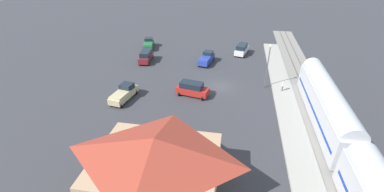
{
  "coord_description": "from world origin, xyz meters",
  "views": [
    {
      "loc": [
        -2.15,
        38.25,
        19.98
      ],
      "look_at": [
        3.65,
        5.64,
        1.0
      ],
      "focal_mm": 24.35,
      "sensor_mm": 36.0,
      "label": 1
    }
  ],
  "objects_px": {
    "suv_red": "(192,89)",
    "pickup_blue": "(207,58)",
    "station_building": "(156,164)",
    "suv_maroon": "(146,56)",
    "pedestrian_on_platform": "(283,85)",
    "pickup_green": "(149,44)",
    "suv_white": "(242,49)",
    "light_pole_near_platform": "(268,61)",
    "pickup_tan": "(124,93)"
  },
  "relations": [
    {
      "from": "suv_red",
      "to": "pickup_blue",
      "type": "distance_m",
      "value": 13.27
    },
    {
      "from": "station_building",
      "to": "suv_maroon",
      "type": "height_order",
      "value": "station_building"
    },
    {
      "from": "pedestrian_on_platform",
      "to": "suv_red",
      "type": "xyz_separation_m",
      "value": [
        13.79,
        3.43,
        -0.13
      ]
    },
    {
      "from": "pickup_green",
      "to": "station_building",
      "type": "bearing_deg",
      "value": 109.52
    },
    {
      "from": "pedestrian_on_platform",
      "to": "suv_red",
      "type": "bearing_deg",
      "value": 13.99
    },
    {
      "from": "pickup_green",
      "to": "suv_red",
      "type": "distance_m",
      "value": 23.9
    },
    {
      "from": "station_building",
      "to": "suv_white",
      "type": "bearing_deg",
      "value": -100.96
    },
    {
      "from": "suv_white",
      "to": "light_pole_near_platform",
      "type": "relative_size",
      "value": 0.72
    },
    {
      "from": "suv_maroon",
      "to": "light_pole_near_platform",
      "type": "height_order",
      "value": "light_pole_near_platform"
    },
    {
      "from": "suv_white",
      "to": "light_pole_near_platform",
      "type": "height_order",
      "value": "light_pole_near_platform"
    },
    {
      "from": "suv_white",
      "to": "suv_maroon",
      "type": "height_order",
      "value": "same"
    },
    {
      "from": "pickup_blue",
      "to": "station_building",
      "type": "bearing_deg",
      "value": 88.96
    },
    {
      "from": "suv_red",
      "to": "light_pole_near_platform",
      "type": "height_order",
      "value": "light_pole_near_platform"
    },
    {
      "from": "pedestrian_on_platform",
      "to": "suv_white",
      "type": "height_order",
      "value": "suv_white"
    },
    {
      "from": "station_building",
      "to": "light_pole_near_platform",
      "type": "distance_m",
      "value": 25.54
    },
    {
      "from": "station_building",
      "to": "pickup_blue",
      "type": "bearing_deg",
      "value": -91.04
    },
    {
      "from": "suv_white",
      "to": "light_pole_near_platform",
      "type": "distance_m",
      "value": 15.68
    },
    {
      "from": "pickup_tan",
      "to": "suv_white",
      "type": "xyz_separation_m",
      "value": [
        -17.1,
        -22.33,
        0.12
      ]
    },
    {
      "from": "pedestrian_on_platform",
      "to": "light_pole_near_platform",
      "type": "distance_m",
      "value": 4.4
    },
    {
      "from": "station_building",
      "to": "pickup_green",
      "type": "height_order",
      "value": "station_building"
    },
    {
      "from": "station_building",
      "to": "suv_maroon",
      "type": "distance_m",
      "value": 32.35
    },
    {
      "from": "suv_maroon",
      "to": "light_pole_near_platform",
      "type": "bearing_deg",
      "value": 162.18
    },
    {
      "from": "suv_white",
      "to": "suv_maroon",
      "type": "bearing_deg",
      "value": 21.8
    },
    {
      "from": "suv_maroon",
      "to": "pickup_tan",
      "type": "bearing_deg",
      "value": 96.33
    },
    {
      "from": "pedestrian_on_platform",
      "to": "pickup_green",
      "type": "relative_size",
      "value": 0.3
    },
    {
      "from": "station_building",
      "to": "suv_white",
      "type": "relative_size",
      "value": 2.24
    },
    {
      "from": "pickup_tan",
      "to": "suv_maroon",
      "type": "relative_size",
      "value": 1.12
    },
    {
      "from": "suv_red",
      "to": "suv_maroon",
      "type": "distance_m",
      "value": 16.51
    },
    {
      "from": "station_building",
      "to": "suv_white",
      "type": "distance_m",
      "value": 38.44
    },
    {
      "from": "pedestrian_on_platform",
      "to": "pickup_green",
      "type": "bearing_deg",
      "value": -30.83
    },
    {
      "from": "suv_white",
      "to": "pickup_blue",
      "type": "xyz_separation_m",
      "value": [
        6.72,
        6.12,
        -0.12
      ]
    },
    {
      "from": "suv_red",
      "to": "light_pole_near_platform",
      "type": "relative_size",
      "value": 0.71
    },
    {
      "from": "suv_white",
      "to": "suv_maroon",
      "type": "distance_m",
      "value": 20.19
    },
    {
      "from": "suv_red",
      "to": "suv_maroon",
      "type": "bearing_deg",
      "value": -46.02
    },
    {
      "from": "pickup_tan",
      "to": "suv_maroon",
      "type": "xyz_separation_m",
      "value": [
        1.65,
        -14.83,
        0.12
      ]
    },
    {
      "from": "pickup_tan",
      "to": "light_pole_near_platform",
      "type": "distance_m",
      "value": 22.61
    },
    {
      "from": "pickup_green",
      "to": "pickup_blue",
      "type": "distance_m",
      "value": 15.47
    },
    {
      "from": "pickup_green",
      "to": "suv_red",
      "type": "height_order",
      "value": "suv_red"
    },
    {
      "from": "pedestrian_on_platform",
      "to": "suv_red",
      "type": "relative_size",
      "value": 0.33
    },
    {
      "from": "station_building",
      "to": "suv_red",
      "type": "xyz_separation_m",
      "value": [
        -0.02,
        -18.31,
        -2.02
      ]
    },
    {
      "from": "pedestrian_on_platform",
      "to": "pickup_blue",
      "type": "relative_size",
      "value": 0.3
    },
    {
      "from": "pedestrian_on_platform",
      "to": "station_building",
      "type": "bearing_deg",
      "value": 57.58
    },
    {
      "from": "pickup_blue",
      "to": "light_pole_near_platform",
      "type": "xyz_separation_m",
      "value": [
        -10.63,
        8.66,
        3.6
      ]
    },
    {
      "from": "station_building",
      "to": "pickup_blue",
      "type": "relative_size",
      "value": 2.07
    },
    {
      "from": "station_building",
      "to": "pickup_blue",
      "type": "height_order",
      "value": "station_building"
    },
    {
      "from": "suv_maroon",
      "to": "pickup_blue",
      "type": "bearing_deg",
      "value": -173.46
    },
    {
      "from": "pickup_green",
      "to": "light_pole_near_platform",
      "type": "height_order",
      "value": "light_pole_near_platform"
    },
    {
      "from": "suv_red",
      "to": "light_pole_near_platform",
      "type": "distance_m",
      "value": 12.58
    },
    {
      "from": "station_building",
      "to": "pickup_tan",
      "type": "distance_m",
      "value": 18.34
    },
    {
      "from": "pickup_tan",
      "to": "pickup_green",
      "type": "bearing_deg",
      "value": -80.78
    }
  ]
}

